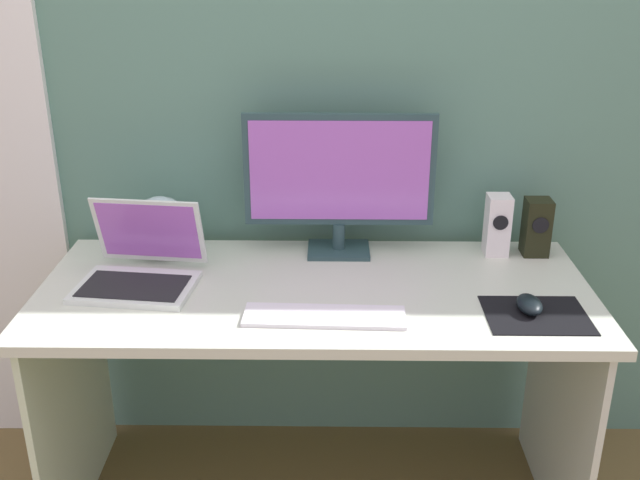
{
  "coord_description": "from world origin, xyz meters",
  "views": [
    {
      "loc": [
        0.04,
        -1.76,
        1.58
      ],
      "look_at": [
        0.01,
        -0.02,
        0.86
      ],
      "focal_mm": 41.53,
      "sensor_mm": 36.0,
      "label": 1
    }
  ],
  "objects": [
    {
      "name": "wall_back",
      "position": [
        0.0,
        0.37,
        1.25
      ],
      "size": [
        6.0,
        0.04,
        2.5
      ],
      "primitive_type": "cube",
      "color": "slate",
      "rests_on": "ground_plane"
    },
    {
      "name": "desk",
      "position": [
        0.0,
        0.0,
        0.57
      ],
      "size": [
        1.46,
        0.64,
        0.71
      ],
      "color": "beige",
      "rests_on": "ground_plane"
    },
    {
      "name": "monitor",
      "position": [
        0.06,
        0.23,
        0.94
      ],
      "size": [
        0.54,
        0.14,
        0.41
      ],
      "color": "#284245",
      "rests_on": "desk"
    },
    {
      "name": "speaker_right",
      "position": [
        0.63,
        0.23,
        0.8
      ],
      "size": [
        0.07,
        0.08,
        0.17
      ],
      "color": "black",
      "rests_on": "desk"
    },
    {
      "name": "speaker_near_monitor",
      "position": [
        0.52,
        0.23,
        0.8
      ],
      "size": [
        0.07,
        0.07,
        0.18
      ],
      "color": "white",
      "rests_on": "desk"
    },
    {
      "name": "laptop",
      "position": [
        -0.47,
        0.02,
        0.76
      ],
      "size": [
        0.33,
        0.3,
        0.21
      ],
      "color": "silver",
      "rests_on": "desk"
    },
    {
      "name": "fishbowl",
      "position": [
        -0.45,
        0.22,
        0.8
      ],
      "size": [
        0.18,
        0.18,
        0.18
      ],
      "primitive_type": "sphere",
      "color": "silver",
      "rests_on": "desk"
    },
    {
      "name": "keyboard_external",
      "position": [
        0.03,
        -0.17,
        0.72
      ],
      "size": [
        0.4,
        0.12,
        0.01
      ],
      "primitive_type": "cube",
      "rotation": [
        0.0,
        0.0,
        -0.03
      ],
      "color": "white",
      "rests_on": "desk"
    },
    {
      "name": "mousepad",
      "position": [
        0.55,
        -0.15,
        0.71
      ],
      "size": [
        0.25,
        0.2,
        0.0
      ],
      "primitive_type": "cube",
      "color": "black",
      "rests_on": "desk"
    },
    {
      "name": "mouse",
      "position": [
        0.53,
        -0.13,
        0.73
      ],
      "size": [
        0.06,
        0.1,
        0.04
      ],
      "primitive_type": "ellipsoid",
      "rotation": [
        0.0,
        0.0,
        0.01
      ],
      "color": "black",
      "rests_on": "mousepad"
    }
  ]
}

